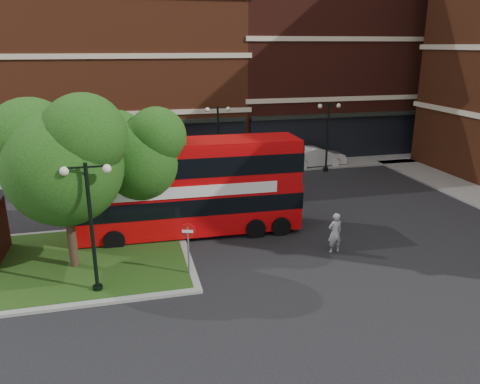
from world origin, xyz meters
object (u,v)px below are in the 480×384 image
object	(u,v)px
bus	(189,181)
woman	(335,233)
car_silver	(91,176)
car_white	(316,157)

from	to	relation	value
bus	woman	distance (m)	7.18
woman	car_silver	distance (m)	17.14
bus	car_silver	distance (m)	10.86
woman	bus	bearing A→B (deg)	-38.19
bus	car_silver	bearing A→B (deg)	120.26
bus	woman	xyz separation A→B (m)	(5.88, -3.74, -1.73)
woman	car_white	size ratio (longest dim) A/B	0.40
car_silver	bus	bearing A→B (deg)	-155.79
bus	car_white	world-z (taller)	bus
woman	car_white	bearing A→B (deg)	-115.38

